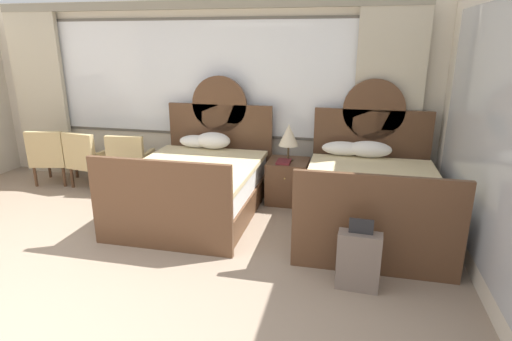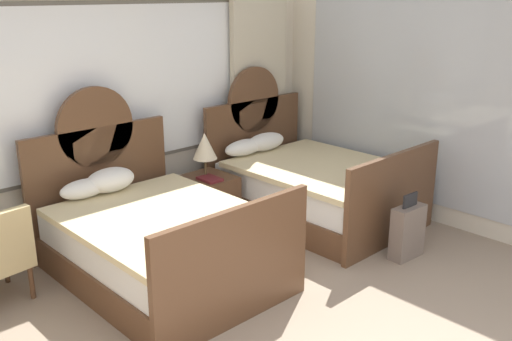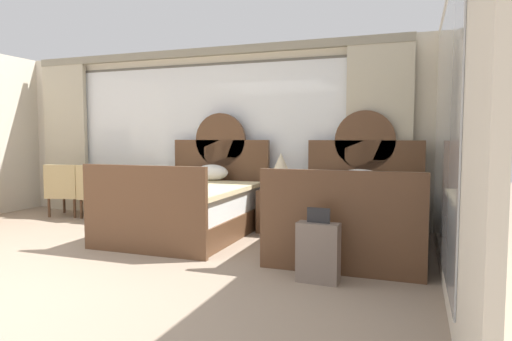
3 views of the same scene
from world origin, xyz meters
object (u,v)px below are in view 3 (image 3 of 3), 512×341
bed_near_window (190,207)px  bed_near_mirror (354,216)px  suitcase_on_floor (318,252)px  armchair_by_window_left (135,192)px  armchair_by_window_right (66,188)px  nightstand_between_beds (281,210)px  armchair_by_window_centre (98,190)px  book_on_nightstand (275,189)px  table_lamp_on_nightstand (281,164)px

bed_near_window → bed_near_mirror: size_ratio=1.00×
suitcase_on_floor → bed_near_mirror: bearing=84.3°
bed_near_mirror → armchair_by_window_left: size_ratio=2.50×
armchair_by_window_right → suitcase_on_floor: 4.99m
nightstand_between_beds → armchair_by_window_right: bearing=-179.0°
armchair_by_window_left → armchair_by_window_centre: 0.70m
nightstand_between_beds → suitcase_on_floor: bearing=-64.7°
bed_near_mirror → armchair_by_window_centre: (-4.11, 0.55, 0.08)m
nightstand_between_beds → armchair_by_window_right: size_ratio=0.68×
book_on_nightstand → armchair_by_window_centre: bearing=179.2°
bed_near_mirror → armchair_by_window_centre: bearing=172.4°
armchair_by_window_centre → armchair_by_window_right: size_ratio=1.00×
book_on_nightstand → armchair_by_window_centre: 2.99m
book_on_nightstand → armchair_by_window_right: bearing=179.3°
nightstand_between_beds → suitcase_on_floor: suitcase_on_floor is taller
bed_near_mirror → table_lamp_on_nightstand: (-1.08, 0.63, 0.56)m
table_lamp_on_nightstand → book_on_nightstand: 0.36m
bed_near_window → book_on_nightstand: (1.04, 0.50, 0.22)m
nightstand_between_beds → suitcase_on_floor: 2.19m
armchair_by_window_centre → suitcase_on_floor: armchair_by_window_centre is taller
bed_near_window → armchair_by_window_left: bearing=156.4°
bed_near_mirror → book_on_nightstand: (-1.12, 0.50, 0.22)m
nightstand_between_beds → book_on_nightstand: 0.33m
bed_near_window → suitcase_on_floor: (2.02, -1.37, -0.10)m
table_lamp_on_nightstand → suitcase_on_floor: 2.30m
armchair_by_window_left → armchair_by_window_right: bearing=179.9°
bed_near_mirror → table_lamp_on_nightstand: bed_near_mirror is taller
armchair_by_window_left → nightstand_between_beds: bearing=1.6°
armchair_by_window_centre → armchair_by_window_left: bearing=-0.0°
bed_near_window → armchair_by_window_right: 2.64m
table_lamp_on_nightstand → armchair_by_window_left: bearing=-178.0°
bed_near_mirror → armchair_by_window_centre: 4.15m
table_lamp_on_nightstand → armchair_by_window_centre: bearing=-178.5°
bed_near_mirror → armchair_by_window_left: (-3.41, 0.55, 0.08)m
book_on_nightstand → suitcase_on_floor: (0.98, -1.87, -0.32)m
bed_near_window → nightstand_between_beds: bed_near_window is taller
bed_near_window → book_on_nightstand: size_ratio=8.24×
armchair_by_window_centre → suitcase_on_floor: (3.97, -1.92, -0.18)m
table_lamp_on_nightstand → book_on_nightstand: size_ratio=1.93×
book_on_nightstand → armchair_by_window_left: size_ratio=0.30×
table_lamp_on_nightstand → suitcase_on_floor: bearing=-64.7°
book_on_nightstand → suitcase_on_floor: size_ratio=0.39×
bed_near_window → armchair_by_window_right: bed_near_window is taller
nightstand_between_beds → armchair_by_window_left: armchair_by_window_left is taller
bed_near_window → table_lamp_on_nightstand: size_ratio=4.27×
nightstand_between_beds → table_lamp_on_nightstand: bearing=109.5°
table_lamp_on_nightstand → armchair_by_window_left: table_lamp_on_nightstand is taller
nightstand_between_beds → book_on_nightstand: bearing=-112.3°
armchair_by_window_right → suitcase_on_floor: (4.61, -1.92, -0.18)m
book_on_nightstand → bed_near_mirror: bearing=-24.2°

